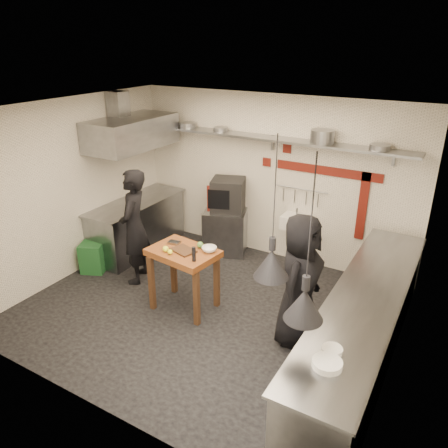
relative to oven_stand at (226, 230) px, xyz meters
The scene contains 47 objects.
floor 1.97m from the oven_stand, 68.07° to the right, with size 5.00×5.00×0.00m, color black.
ceiling 3.08m from the oven_stand, 68.07° to the right, with size 5.00×5.00×0.00m, color beige.
wall_back 1.27m from the oven_stand, 23.43° to the left, with size 5.00×0.04×2.80m, color white.
wall_front 4.08m from the oven_stand, 79.51° to the right, with size 5.00×0.04×2.80m, color white.
wall_left 2.71m from the oven_stand, 134.87° to the right, with size 0.04×4.20×2.80m, color white.
wall_right 3.82m from the oven_stand, 29.04° to the right, with size 0.04×4.20×2.80m, color white.
red_band_horiz 2.12m from the oven_stand, ahead, with size 1.70×0.02×0.14m, color #5E1710.
red_band_vert 2.42m from the oven_stand, ahead, with size 0.14×0.02×1.10m, color #5E1710.
red_tile_a 1.85m from the oven_stand, 16.76° to the left, with size 0.14×0.02×0.14m, color #5E1710.
red_tile_b 1.45m from the oven_stand, 25.22° to the left, with size 0.14×0.02×0.14m, color #5E1710.
back_shelf 1.87m from the oven_stand, 10.39° to the left, with size 4.60×0.34×0.04m, color slate.
shelf_bracket_left 2.02m from the oven_stand, 166.56° to the left, with size 0.04×0.06×0.24m, color slate.
shelf_bracket_mid 1.80m from the oven_stand, 21.39° to the left, with size 0.04×0.06×0.24m, color slate.
shelf_bracket_right 3.09m from the oven_stand, ahead, with size 0.04×0.06×0.24m, color slate.
pan_far_left 1.98m from the oven_stand, behind, with size 0.29×0.29×0.09m, color slate.
pan_mid_left 1.79m from the oven_stand, 144.52° to the left, with size 0.24×0.24×0.07m, color slate.
stock_pot 2.43m from the oven_stand, ahead, with size 0.36×0.36×0.20m, color slate.
pan_right 3.01m from the oven_stand, ahead, with size 0.29×0.29×0.08m, color slate.
oven_stand is the anchor object (origin of this frame).
combi_oven 0.69m from the oven_stand, 25.58° to the right, with size 0.54×0.51×0.58m, color black.
oven_door 0.74m from the oven_stand, 76.44° to the right, with size 0.49×0.03×0.46m, color #5E1710.
oven_glass 0.75m from the oven_stand, 84.02° to the right, with size 0.37×0.02×0.34m, color black.
hand_sink 1.33m from the oven_stand, ahead, with size 0.46×0.34×0.22m, color silver.
sink_tap 1.39m from the oven_stand, ahead, with size 0.03×0.03×0.14m, color slate.
sink_drain 1.27m from the oven_stand, ahead, with size 0.06×0.06×0.66m, color slate.
utensil_rail 1.59m from the oven_stand, 12.09° to the left, with size 0.02×0.02×0.90m, color slate.
counter_right 3.38m from the oven_stand, 31.92° to the right, with size 0.70×3.80×0.90m, color slate.
counter_right_top 3.42m from the oven_stand, 31.92° to the right, with size 0.76×3.90×0.03m, color slate.
plate_stack 4.27m from the oven_stand, 47.90° to the right, with size 0.27×0.27×0.07m, color silver.
small_bowl_right 4.11m from the oven_stand, 46.12° to the right, with size 0.19×0.19×0.05m, color silver.
counter_left 1.61m from the oven_stand, 152.70° to the right, with size 0.70×1.90×0.90m, color slate.
counter_left_top 1.69m from the oven_stand, 152.70° to the right, with size 0.76×2.00×0.03m, color slate.
extractor_hood 2.35m from the oven_stand, 151.86° to the right, with size 0.78×1.60×0.50m, color slate.
hood_duct 2.80m from the oven_stand, 155.64° to the right, with size 0.28×0.28×0.50m, color slate.
green_bin 2.33m from the oven_stand, 131.11° to the right, with size 0.37×0.37×0.50m, color #1D5827.
prep_table 1.93m from the oven_stand, 77.89° to the right, with size 0.92×0.64×0.92m, color brown, non-canonical shape.
cutting_board 2.02m from the oven_stand, 77.31° to the right, with size 0.33×0.23×0.03m, color #462B19.
pepper_mill 2.28m from the oven_stand, 71.02° to the right, with size 0.05×0.05×0.20m, color black.
lemon_a 2.13m from the oven_stand, 83.63° to the right, with size 0.08×0.08×0.08m, color #EEF928.
lemon_b 2.17m from the oven_stand, 80.99° to the right, with size 0.07×0.07×0.07m, color #EEF928.
veg_ball 1.89m from the oven_stand, 71.45° to the right, with size 0.09×0.09×0.09m, color #51893C.
steel_tray 1.86m from the oven_stand, 84.37° to the right, with size 0.17×0.11×0.03m, color slate.
bowl 1.96m from the oven_stand, 67.01° to the right, with size 0.21×0.21×0.06m, color silver.
heat_lamp_near 3.62m from the oven_stand, 51.63° to the right, with size 0.38×0.38×1.51m, color black, non-canonical shape.
heat_lamp_far 4.26m from the oven_stand, 49.79° to the right, with size 0.36×0.36×1.55m, color black, non-canonical shape.
chef_left 1.83m from the oven_stand, 113.89° to the right, with size 0.67×0.44×1.83m, color black.
chef_right 2.75m from the oven_stand, 40.63° to the right, with size 0.85×0.55×1.73m, color black.
Camera 1 is at (2.86, -4.44, 3.61)m, focal length 35.00 mm.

